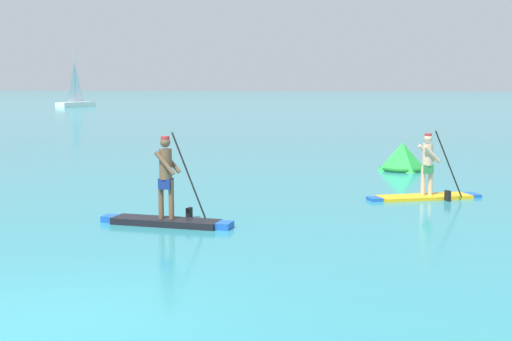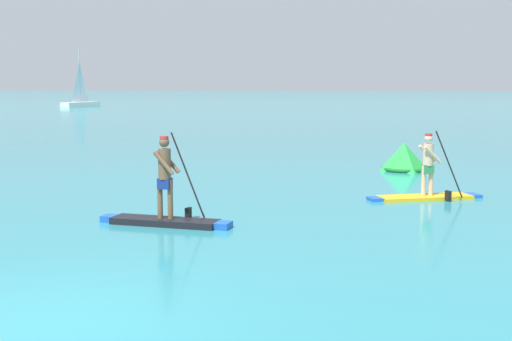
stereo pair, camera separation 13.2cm
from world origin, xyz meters
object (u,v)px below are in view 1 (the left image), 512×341
(paddleboarder_mid_center, at_px, (167,206))
(sailboat_left_horizon, at_px, (76,100))
(paddleboarder_far_right, at_px, (426,184))
(race_marker_buoy, at_px, (402,158))

(paddleboarder_mid_center, height_order, sailboat_left_horizon, sailboat_left_horizon)
(paddleboarder_mid_center, bearing_deg, paddleboarder_far_right, 44.26)
(paddleboarder_mid_center, distance_m, paddleboarder_far_right, 6.97)
(paddleboarder_far_right, bearing_deg, paddleboarder_mid_center, -165.11)
(paddleboarder_mid_center, height_order, paddleboarder_far_right, paddleboarder_mid_center)
(paddleboarder_far_right, bearing_deg, sailboat_left_horizon, 98.43)
(paddleboarder_mid_center, distance_m, sailboat_left_horizon, 71.64)
(race_marker_buoy, distance_m, sailboat_left_horizon, 65.50)
(paddleboarder_mid_center, bearing_deg, race_marker_buoy, 69.29)
(race_marker_buoy, xyz_separation_m, sailboat_left_horizon, (-36.83, 54.17, 0.43))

